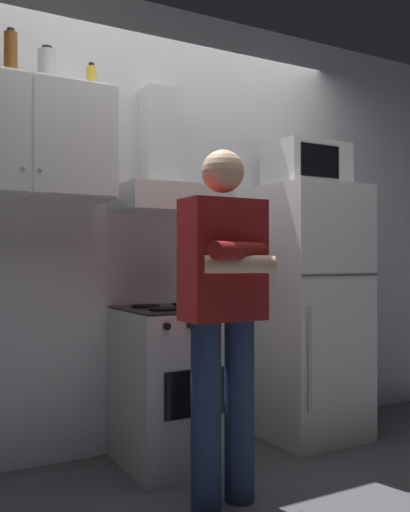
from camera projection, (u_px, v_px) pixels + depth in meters
The scene contains 12 objects.
ground_plane at pixel (205, 475), 2.94m from camera, with size 7.00×7.00×0.00m, color #4C4C51.
back_wall_tiled at pixel (158, 224), 3.48m from camera, with size 4.80×0.10×2.70m, color white.
upper_cabinet at pixel (24, 139), 2.87m from camera, with size 0.90×0.37×0.60m.
stove_oven at pixel (176, 384), 3.14m from camera, with size 0.60×0.62×0.87m.
range_hood at pixel (166, 179), 3.26m from camera, with size 0.60×0.44×0.75m.
refrigerator at pixel (308, 311), 3.60m from camera, with size 0.60×0.62×1.60m.
microwave at pixel (306, 166), 3.63m from camera, with size 0.48×0.37×0.28m.
person_standing at pixel (224, 309), 2.59m from camera, with size 0.38×0.33×1.64m.
cooking_pot at pixel (206, 295), 3.10m from camera, with size 0.28×0.18×0.12m.
bottle_beer_brown at pixel (11, 54), 2.81m from camera, with size 0.07×0.07×0.24m.
bottle_canister_steel at pixel (47, 67), 2.96m from camera, with size 0.10×0.10×0.21m.
bottle_spice_jar at pixel (91, 79), 3.07m from camera, with size 0.06×0.06×0.16m.
Camera 1 is at (-1.44, -2.58, 1.13)m, focal length 39.38 mm.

